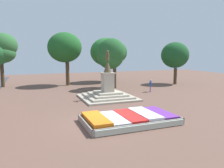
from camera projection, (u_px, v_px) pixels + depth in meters
ground_plane at (101, 122)px, 14.88m from camera, size 78.15×78.15×0.00m
flower_planter at (129, 119)px, 14.75m from camera, size 6.34×3.68×0.63m
statue_monument at (108, 92)px, 22.69m from camera, size 5.42×5.42×4.97m
pedestrian_with_handbag at (150, 85)px, 26.63m from camera, size 0.40×0.48×1.56m
park_tree_far_left at (108, 51)px, 35.93m from camera, size 5.68×5.10×7.21m
park_tree_behind_statue at (175, 55)px, 33.39m from camera, size 4.40×4.12×6.40m
park_tree_far_right at (112, 53)px, 28.73m from camera, size 4.55×4.36×6.64m
park_tree_mid_canopy at (65, 48)px, 31.61m from camera, size 4.91×4.90×7.71m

